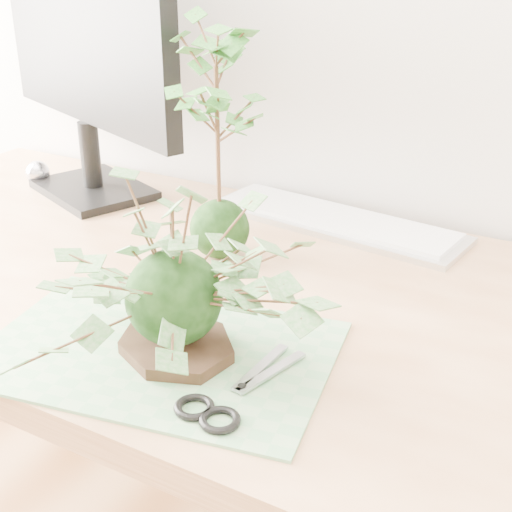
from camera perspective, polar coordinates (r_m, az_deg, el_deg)
name	(u,v)px	position (r m, az deg, el deg)	size (l,w,h in m)	color
desk	(241,339)	(1.05, -1.24, -6.65)	(1.60, 0.70, 0.74)	tan
cutting_mat	(158,351)	(0.87, -7.83, -7.51)	(0.41, 0.27, 0.00)	#5F9C66
stone_dish	(176,345)	(0.86, -6.38, -7.09)	(0.16, 0.16, 0.01)	black
ivy_kokedama	(172,255)	(0.80, -6.77, 0.05)	(0.33, 0.33, 0.23)	black
maple_kokedama	(216,82)	(1.02, -3.20, 13.71)	(0.20, 0.20, 0.38)	black
keyboard	(335,220)	(1.22, 6.37, 2.85)	(0.46, 0.18, 0.02)	silver
monitor	(82,37)	(1.34, -13.74, 16.63)	(0.54, 0.25, 0.50)	black
foil_ball	(38,173)	(1.48, -17.06, 6.40)	(0.05, 0.05, 0.05)	silver
scissors	(224,404)	(0.76, -2.58, -11.76)	(0.08, 0.18, 0.01)	#9696A0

